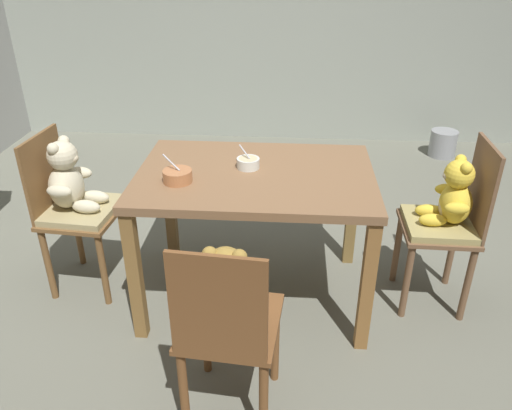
{
  "coord_description": "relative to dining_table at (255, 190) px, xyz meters",
  "views": [
    {
      "loc": [
        0.17,
        -2.28,
        1.78
      ],
      "look_at": [
        0.0,
        0.05,
        0.54
      ],
      "focal_mm": 35.46,
      "sensor_mm": 36.0,
      "label": 1
    }
  ],
  "objects": [
    {
      "name": "teddy_chair_near_left",
      "position": [
        -0.98,
        0.05,
        -0.08
      ],
      "size": [
        0.41,
        0.43,
        0.89
      ],
      "rotation": [
        0.0,
        0.0,
        -0.08
      ],
      "color": "brown",
      "rests_on": "ground_plane"
    },
    {
      "name": "ground_plane",
      "position": [
        0.0,
        0.0,
        -0.67
      ],
      "size": [
        5.2,
        5.2,
        0.04
      ],
      "color": "slate"
    },
    {
      "name": "porridge_bowl_terracotta_near_left",
      "position": [
        -0.36,
        -0.13,
        0.13
      ],
      "size": [
        0.14,
        0.14,
        0.13
      ],
      "color": "#B97447",
      "rests_on": "dining_table"
    },
    {
      "name": "porridge_bowl_white_center",
      "position": [
        -0.04,
        0.06,
        0.12
      ],
      "size": [
        0.12,
        0.12,
        0.11
      ],
      "color": "silver",
      "rests_on": "dining_table"
    },
    {
      "name": "dining_table",
      "position": [
        0.0,
        0.0,
        0.0
      ],
      "size": [
        1.17,
        0.82,
        0.75
      ],
      "color": "brown",
      "rests_on": "ground_plane"
    },
    {
      "name": "teddy_chair_near_right",
      "position": [
        0.98,
        0.03,
        -0.09
      ],
      "size": [
        0.37,
        0.38,
        0.92
      ],
      "rotation": [
        0.0,
        0.0,
        3.12
      ],
      "color": "brown",
      "rests_on": "ground_plane"
    },
    {
      "name": "metal_pail",
      "position": [
        1.55,
        2.15,
        -0.53
      ],
      "size": [
        0.24,
        0.24,
        0.24
      ],
      "primitive_type": "cylinder",
      "color": "#93969B",
      "rests_on": "ground_plane"
    },
    {
      "name": "teddy_chair_near_front",
      "position": [
        -0.04,
        -0.82,
        -0.09
      ],
      "size": [
        0.41,
        0.43,
        0.89
      ],
      "rotation": [
        0.0,
        0.0,
        1.48
      ],
      "color": "brown",
      "rests_on": "ground_plane"
    }
  ]
}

